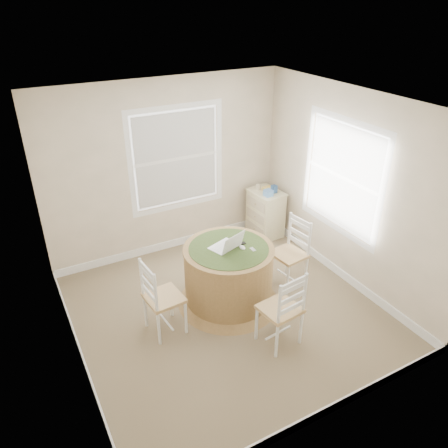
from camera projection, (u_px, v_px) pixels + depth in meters
room at (233, 212)px, 5.11m from camera, size 3.64×3.64×2.64m
round_table at (229, 273)px, 5.51m from camera, size 1.31×1.31×0.81m
chair_left at (164, 297)px, 5.02m from camera, size 0.43×0.45×0.95m
chair_near at (280, 308)px, 4.85m from camera, size 0.47×0.45×0.95m
chair_right at (289, 254)px, 5.84m from camera, size 0.45×0.47×0.95m
laptop at (227, 246)px, 5.32m from camera, size 0.44×0.41×0.25m
mouse at (242, 247)px, 5.33m from camera, size 0.07×0.10×0.04m
phone at (253, 250)px, 5.30m from camera, size 0.05×0.09×0.02m
keys at (243, 244)px, 5.42m from camera, size 0.06×0.05×0.02m
corner_chest at (265, 213)px, 7.11m from camera, size 0.47×0.61×0.77m
tissue_box at (268, 193)px, 6.76m from camera, size 0.13×0.13×0.10m
box_yellow at (267, 189)px, 6.95m from camera, size 0.16×0.11×0.06m
box_blue at (274, 189)px, 6.86m from camera, size 0.09×0.09×0.12m
cup_cream at (258, 187)px, 6.97m from camera, size 0.07×0.07×0.09m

